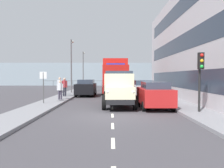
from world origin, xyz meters
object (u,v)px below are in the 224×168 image
(car_red_kerbside_near, at_px, (154,95))
(pedestrian_by_lamp, at_px, (65,85))
(car_black_oppositeside_0, at_px, (86,87))
(pedestrian_couple_a, at_px, (60,84))
(pedestrian_strolling, at_px, (60,88))
(lamp_post_far, at_px, (83,66))
(car_silver_kerbside_1, at_px, (142,89))
(lorry_cargo_red, at_px, (115,76))
(lamp_post_promenade, at_px, (71,61))
(traffic_light_near, at_px, (200,69))
(street_sign, at_px, (43,82))
(truck_vintage_cream, at_px, (119,90))

(car_red_kerbside_near, height_order, pedestrian_by_lamp, pedestrian_by_lamp)
(car_black_oppositeside_0, height_order, pedestrian_couple_a, pedestrian_couple_a)
(pedestrian_strolling, relative_size, lamp_post_far, 0.26)
(pedestrian_by_lamp, distance_m, pedestrian_couple_a, 1.82)
(car_silver_kerbside_1, xyz_separation_m, car_black_oppositeside_0, (5.44, -3.24, -0.00))
(pedestrian_by_lamp, bearing_deg, lorry_cargo_red, -150.77)
(lorry_cargo_red, height_order, lamp_post_promenade, lamp_post_promenade)
(traffic_light_near, height_order, lamp_post_promenade, lamp_post_promenade)
(street_sign, bearing_deg, pedestrian_strolling, -105.19)
(car_black_oppositeside_0, bearing_deg, lorry_cargo_red, -164.44)
(car_black_oppositeside_0, distance_m, pedestrian_strolling, 5.04)
(pedestrian_couple_a, relative_size, lamp_post_promenade, 0.29)
(truck_vintage_cream, relative_size, pedestrian_couple_a, 3.12)
(car_red_kerbside_near, height_order, lamp_post_promenade, lamp_post_promenade)
(car_black_oppositeside_0, height_order, pedestrian_by_lamp, pedestrian_by_lamp)
(car_black_oppositeside_0, xyz_separation_m, pedestrian_by_lamp, (1.84, 1.89, 0.30))
(lorry_cargo_red, height_order, pedestrian_couple_a, lorry_cargo_red)
(lorry_cargo_red, xyz_separation_m, pedestrian_strolling, (4.62, 5.63, -1.00))
(truck_vintage_cream, distance_m, pedestrian_strolling, 5.68)
(pedestrian_couple_a, bearing_deg, car_red_kerbside_near, 134.36)
(car_red_kerbside_near, bearing_deg, pedestrian_by_lamp, -42.68)
(traffic_light_near, bearing_deg, pedestrian_couple_a, -46.31)
(pedestrian_couple_a, bearing_deg, pedestrian_by_lamp, 118.03)
(pedestrian_strolling, relative_size, traffic_light_near, 0.49)
(car_red_kerbside_near, bearing_deg, lorry_cargo_red, -75.83)
(lorry_cargo_red, relative_size, pedestrian_strolling, 5.19)
(lorry_cargo_red, xyz_separation_m, pedestrian_by_lamp, (4.89, 2.73, -0.88))
(car_silver_kerbside_1, bearing_deg, pedestrian_strolling, 12.39)
(pedestrian_by_lamp, distance_m, lamp_post_far, 15.13)
(car_red_kerbside_near, relative_size, pedestrian_strolling, 2.53)
(traffic_light_near, height_order, street_sign, traffic_light_near)
(truck_vintage_cream, relative_size, pedestrian_by_lamp, 3.19)
(lorry_cargo_red, distance_m, lamp_post_far, 13.29)
(car_red_kerbside_near, height_order, street_sign, street_sign)
(car_red_kerbside_near, bearing_deg, car_black_oppositeside_0, -57.68)
(truck_vintage_cream, height_order, traffic_light_near, traffic_light_near)
(lorry_cargo_red, bearing_deg, car_black_oppositeside_0, 15.56)
(car_black_oppositeside_0, relative_size, traffic_light_near, 1.27)
(pedestrian_strolling, distance_m, street_sign, 2.49)
(truck_vintage_cream, height_order, car_red_kerbside_near, truck_vintage_cream)
(pedestrian_strolling, bearing_deg, pedestrian_couple_a, -76.05)
(pedestrian_strolling, bearing_deg, lamp_post_promenade, -86.45)
(pedestrian_by_lamp, xyz_separation_m, street_sign, (0.37, 5.23, 0.49))
(car_red_kerbside_near, relative_size, pedestrian_by_lamp, 2.26)
(pedestrian_strolling, bearing_deg, traffic_light_near, 145.88)
(pedestrian_by_lamp, xyz_separation_m, lamp_post_promenade, (0.21, -4.73, 2.67))
(pedestrian_by_lamp, height_order, lamp_post_promenade, lamp_post_promenade)
(car_silver_kerbside_1, height_order, pedestrian_by_lamp, pedestrian_by_lamp)
(car_red_kerbside_near, relative_size, car_black_oppositeside_0, 0.98)
(car_silver_kerbside_1, xyz_separation_m, traffic_light_near, (-2.01, 7.65, 1.58))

